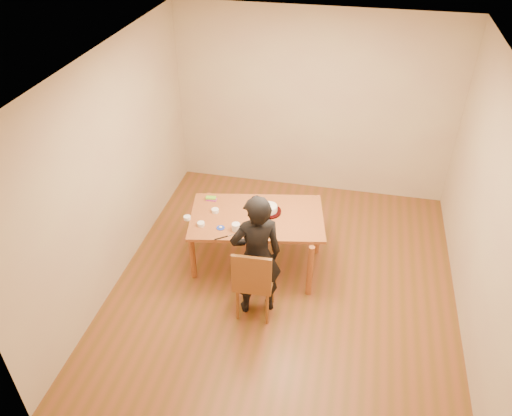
% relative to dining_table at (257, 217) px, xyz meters
% --- Properties ---
extents(room_shell, '(4.00, 4.50, 2.70)m').
position_rel_dining_table_xyz_m(room_shell, '(0.40, 0.06, 0.62)').
color(room_shell, brown).
rests_on(room_shell, ground).
extents(dining_table, '(1.71, 1.20, 0.04)m').
position_rel_dining_table_xyz_m(dining_table, '(0.00, 0.00, 0.00)').
color(dining_table, brown).
rests_on(dining_table, floor).
extents(dining_chair, '(0.40, 0.40, 0.04)m').
position_rel_dining_table_xyz_m(dining_chair, '(0.15, -0.78, -0.28)').
color(dining_chair, brown).
rests_on(dining_chair, floor).
extents(cake_plate, '(0.30, 0.30, 0.02)m').
position_rel_dining_table_xyz_m(cake_plate, '(0.12, 0.10, 0.03)').
color(cake_plate, '#AF0B14').
rests_on(cake_plate, dining_table).
extents(cake, '(0.20, 0.20, 0.06)m').
position_rel_dining_table_xyz_m(cake, '(0.12, 0.10, 0.07)').
color(cake, white).
rests_on(cake, cake_plate).
extents(frosting_dome, '(0.20, 0.20, 0.03)m').
position_rel_dining_table_xyz_m(frosting_dome, '(0.12, 0.10, 0.12)').
color(frosting_dome, white).
rests_on(frosting_dome, cake).
extents(frosting_tub, '(0.09, 0.09, 0.08)m').
position_rel_dining_table_xyz_m(frosting_tub, '(-0.18, -0.31, 0.06)').
color(frosting_tub, white).
rests_on(frosting_tub, dining_table).
extents(frosting_lid, '(0.10, 0.10, 0.01)m').
position_rel_dining_table_xyz_m(frosting_lid, '(-0.36, -0.32, 0.02)').
color(frosting_lid, '#1A33AA').
rests_on(frosting_lid, dining_table).
extents(frosting_dollop, '(0.04, 0.04, 0.02)m').
position_rel_dining_table_xyz_m(frosting_dollop, '(-0.36, -0.32, 0.04)').
color(frosting_dollop, white).
rests_on(frosting_dollop, frosting_lid).
extents(ramekin_green, '(0.08, 0.08, 0.04)m').
position_rel_dining_table_xyz_m(ramekin_green, '(-0.59, -0.31, 0.04)').
color(ramekin_green, white).
rests_on(ramekin_green, dining_table).
extents(ramekin_yellow, '(0.09, 0.09, 0.04)m').
position_rel_dining_table_xyz_m(ramekin_yellow, '(-0.51, -0.03, 0.04)').
color(ramekin_yellow, white).
rests_on(ramekin_yellow, dining_table).
extents(ramekin_multi, '(0.08, 0.08, 0.04)m').
position_rel_dining_table_xyz_m(ramekin_multi, '(-0.79, -0.23, 0.04)').
color(ramekin_multi, white).
rests_on(ramekin_multi, dining_table).
extents(candy_box_pink, '(0.13, 0.07, 0.02)m').
position_rel_dining_table_xyz_m(candy_box_pink, '(-0.62, 0.21, 0.03)').
color(candy_box_pink, '#E435B3').
rests_on(candy_box_pink, dining_table).
extents(candy_box_green, '(0.13, 0.08, 0.02)m').
position_rel_dining_table_xyz_m(candy_box_green, '(-0.63, 0.21, 0.05)').
color(candy_box_green, green).
rests_on(candy_box_green, candy_box_pink).
extents(spatula, '(0.14, 0.10, 0.01)m').
position_rel_dining_table_xyz_m(spatula, '(-0.30, -0.49, 0.02)').
color(spatula, black).
rests_on(spatula, dining_table).
extents(person, '(0.66, 0.56, 1.53)m').
position_rel_dining_table_xyz_m(person, '(0.15, -0.73, 0.04)').
color(person, black).
rests_on(person, floor).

